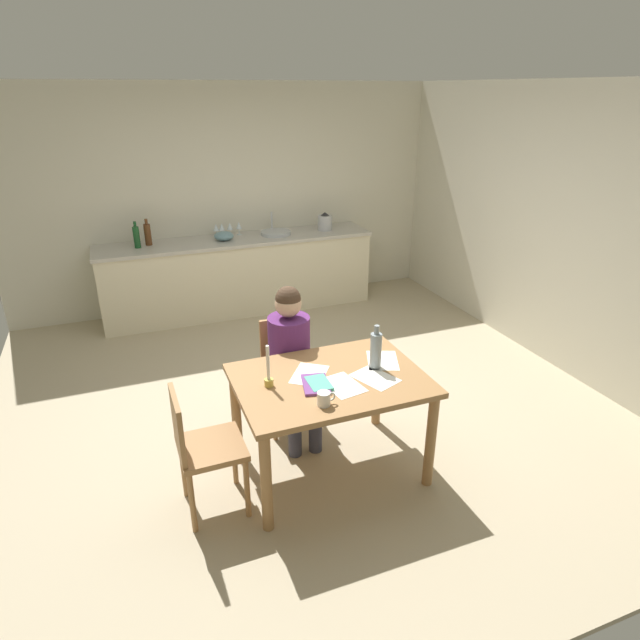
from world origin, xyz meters
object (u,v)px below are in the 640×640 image
at_px(dining_table, 330,391).
at_px(bottle_vinegar, 148,234).
at_px(coffee_mug, 324,399).
at_px(stovetop_kettle, 325,222).
at_px(chair_at_table, 287,368).
at_px(bottle_oil, 137,237).
at_px(candlestick, 269,375).
at_px(sink_unit, 276,233).
at_px(wine_glass_near_sink, 239,226).
at_px(wine_glass_back_left, 222,227).
at_px(book_magazine, 316,384).
at_px(wine_bottle_on_table, 376,350).
at_px(wine_glass_back_right, 216,228).
at_px(wine_glass_by_kettle, 230,227).
at_px(mixing_bowl, 224,236).
at_px(book_cookery, 319,384).
at_px(person_seated, 292,354).
at_px(chair_side_empty, 201,446).

relative_size(dining_table, bottle_vinegar, 4.28).
bearing_deg(coffee_mug, stovetop_kettle, 68.25).
relative_size(chair_at_table, coffee_mug, 7.34).
xyz_separation_m(dining_table, bottle_oil, (-0.99, 3.19, 0.39)).
relative_size(candlestick, sink_unit, 0.81).
xyz_separation_m(wine_glass_near_sink, wine_glass_back_left, (-0.20, 0.00, 0.00)).
bearing_deg(wine_glass_near_sink, book_magazine, -95.20).
height_order(book_magazine, wine_bottle_on_table, wine_bottle_on_table).
bearing_deg(stovetop_kettle, wine_glass_back_right, 173.52).
height_order(bottle_oil, wine_glass_by_kettle, bottle_oil).
bearing_deg(bottle_oil, coffee_mug, -76.54).
height_order(chair_at_table, wine_glass_back_right, wine_glass_back_right).
bearing_deg(wine_glass_by_kettle, dining_table, -91.29).
height_order(candlestick, bottle_oil, bottle_oil).
bearing_deg(wine_bottle_on_table, coffee_mug, -147.72).
bearing_deg(mixing_bowl, book_cookery, -91.17).
height_order(wine_bottle_on_table, wine_glass_back_left, wine_bottle_on_table).
relative_size(chair_at_table, person_seated, 0.72).
relative_size(book_magazine, wine_glass_back_right, 1.69).
bearing_deg(bottle_oil, wine_glass_back_right, 9.72).
bearing_deg(bottle_vinegar, wine_glass_near_sink, 4.41).
bearing_deg(candlestick, mixing_bowl, 83.20).
xyz_separation_m(chair_at_table, wine_glass_by_kettle, (0.16, 2.65, 0.53)).
height_order(mixing_bowl, wine_glass_back_left, wine_glass_back_left).
bearing_deg(book_cookery, chair_side_empty, -177.18).
bearing_deg(dining_table, stovetop_kettle, 68.89).
xyz_separation_m(mixing_bowl, wine_glass_by_kettle, (0.11, 0.19, 0.06)).
distance_m(sink_unit, stovetop_kettle, 0.64).
distance_m(coffee_mug, wine_glass_near_sink, 3.66).
relative_size(person_seated, sink_unit, 3.32).
bearing_deg(bottle_vinegar, book_cookery, -77.06).
distance_m(coffee_mug, sink_unit, 3.57).
relative_size(mixing_bowl, wine_glass_near_sink, 1.46).
relative_size(book_cookery, stovetop_kettle, 0.93).
bearing_deg(chair_side_empty, dining_table, 5.23).
relative_size(book_cookery, bottle_oil, 0.70).
distance_m(person_seated, bottle_vinegar, 2.84).
relative_size(candlestick, stovetop_kettle, 1.32).
xyz_separation_m(chair_at_table, sink_unit, (0.68, 2.50, 0.44)).
relative_size(candlestick, wine_glass_near_sink, 1.89).
height_order(dining_table, stovetop_kettle, stovetop_kettle).
bearing_deg(wine_glass_near_sink, stovetop_kettle, -8.14).
relative_size(book_magazine, wine_glass_back_left, 1.69).
relative_size(dining_table, book_cookery, 6.16).
relative_size(wine_glass_near_sink, wine_glass_back_left, 1.00).
distance_m(coffee_mug, book_magazine, 0.24).
relative_size(person_seated, coffee_mug, 10.17).
bearing_deg(mixing_bowl, stovetop_kettle, 1.62).
relative_size(stovetop_kettle, wine_glass_back_left, 1.43).
distance_m(book_magazine, book_cookery, 0.02).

